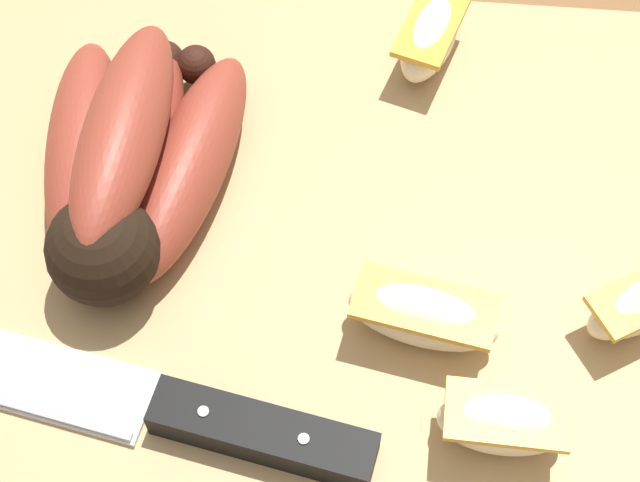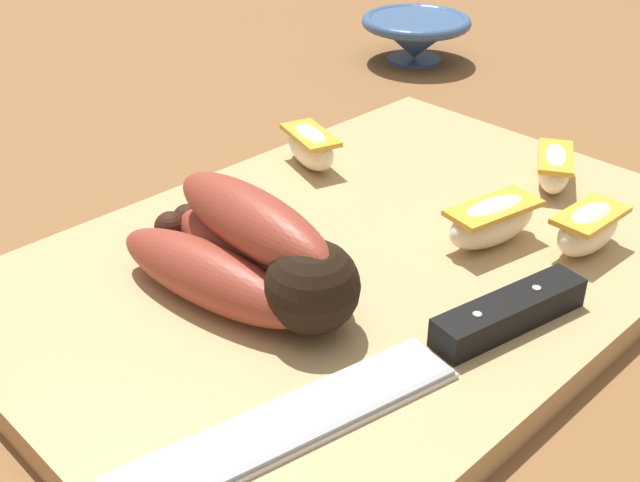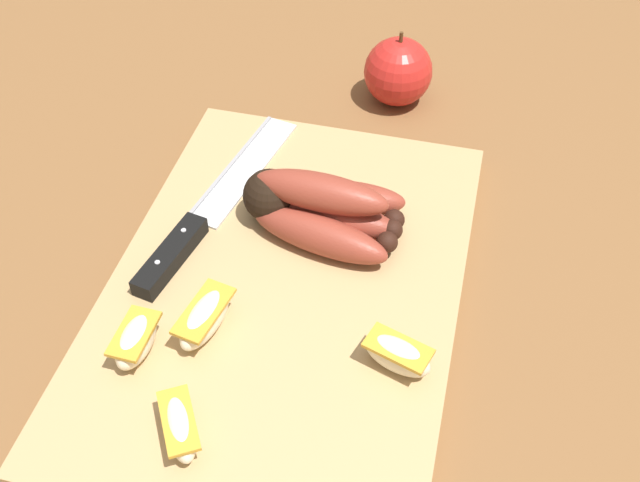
{
  "view_description": "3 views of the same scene",
  "coord_description": "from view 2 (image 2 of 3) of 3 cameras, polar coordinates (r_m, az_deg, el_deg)",
  "views": [
    {
      "loc": [
        -0.04,
        0.27,
        0.46
      ],
      "look_at": [
        -0.02,
        0.01,
        0.03
      ],
      "focal_mm": 58.31,
      "sensor_mm": 36.0,
      "label": 1
    },
    {
      "loc": [
        0.33,
        0.29,
        0.29
      ],
      "look_at": [
        0.03,
        -0.01,
        0.03
      ],
      "focal_mm": 44.74,
      "sensor_mm": 36.0,
      "label": 2
    },
    {
      "loc": [
        -0.43,
        -0.14,
        0.56
      ],
      "look_at": [
        0.03,
        -0.03,
        0.06
      ],
      "focal_mm": 42.5,
      "sensor_mm": 36.0,
      "label": 3
    }
  ],
  "objects": [
    {
      "name": "banana_bunch",
      "position": [
        0.47,
        -4.61,
        -0.99
      ],
      "size": [
        0.11,
        0.16,
        0.07
      ],
      "color": "black",
      "rests_on": "cutting_board"
    },
    {
      "name": "chefs_knife",
      "position": [
        0.43,
        8.52,
        -7.68
      ],
      "size": [
        0.28,
        0.08,
        0.02
      ],
      "color": "silver",
      "rests_on": "cutting_board"
    },
    {
      "name": "ground_plane",
      "position": [
        0.53,
        3.02,
        -2.58
      ],
      "size": [
        6.0,
        6.0,
        0.0
      ],
      "primitive_type": "plane",
      "color": "brown"
    },
    {
      "name": "cutting_board",
      "position": [
        0.52,
        2.44,
        -1.66
      ],
      "size": [
        0.47,
        0.32,
        0.02
      ],
      "primitive_type": "cube",
      "color": "tan",
      "rests_on": "ground_plane"
    },
    {
      "name": "apple_wedge_extra",
      "position": [
        0.53,
        12.22,
        1.43
      ],
      "size": [
        0.07,
        0.04,
        0.03
      ],
      "color": "#F4E5C1",
      "rests_on": "cutting_board"
    },
    {
      "name": "apple_wedge_near",
      "position": [
        0.54,
        18.64,
        0.89
      ],
      "size": [
        0.06,
        0.03,
        0.03
      ],
      "color": "#F4E5C1",
      "rests_on": "cutting_board"
    },
    {
      "name": "ceramic_bowl",
      "position": [
        0.93,
        6.84,
        14.44
      ],
      "size": [
        0.12,
        0.12,
        0.05
      ],
      "color": "#385684",
      "rests_on": "ground_plane"
    },
    {
      "name": "apple_wedge_far",
      "position": [
        0.62,
        16.4,
        5.09
      ],
      "size": [
        0.07,
        0.05,
        0.03
      ],
      "color": "#F4E5C1",
      "rests_on": "cutting_board"
    },
    {
      "name": "apple_wedge_middle",
      "position": [
        0.62,
        -0.68,
        6.8
      ],
      "size": [
        0.04,
        0.06,
        0.03
      ],
      "color": "#F4E5C1",
      "rests_on": "cutting_board"
    }
  ]
}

